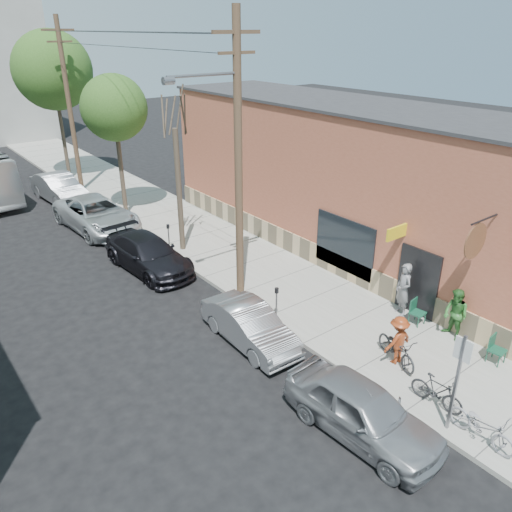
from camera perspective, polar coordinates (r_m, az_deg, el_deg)
ground at (r=15.52m, az=-0.18°, el=-12.98°), size 120.00×120.00×0.00m
sidewalk at (r=25.62m, az=-7.75°, el=2.91°), size 4.50×58.00×0.15m
cafe_building at (r=22.95m, az=10.10°, el=8.69°), size 6.60×20.20×6.61m
sign_post at (r=13.34m, az=22.06°, el=-12.44°), size 0.07×0.45×2.80m
parking_meter_near at (r=17.24m, az=2.36°, el=-4.88°), size 0.14×0.14×1.24m
parking_meter_far at (r=23.01m, az=-9.98°, el=2.62°), size 0.14×0.14×1.24m
utility_pole_near at (r=17.45m, az=-2.19°, el=11.17°), size 3.57×0.28×10.00m
utility_pole_far at (r=32.54m, az=-20.57°, el=15.91°), size 1.80×0.28×10.00m
tree_bare at (r=22.41m, az=-8.79°, el=7.31°), size 0.24×0.24×5.49m
tree_leafy_mid at (r=27.24m, az=-15.91°, el=15.93°), size 3.34×3.34×7.30m
tree_leafy_far at (r=35.55m, az=-22.22°, el=19.04°), size 4.86×4.86×9.31m
patio_chair_a at (r=18.05m, az=17.99°, el=-6.17°), size 0.56×0.56×0.88m
patio_chair_b at (r=17.00m, az=25.85°, el=-9.66°), size 0.55×0.55×0.88m
patron_grey at (r=18.24m, az=16.49°, el=-3.69°), size 0.71×0.84×1.95m
patron_green at (r=17.48m, az=21.83°, el=-6.22°), size 0.86×0.99×1.75m
cyclist at (r=15.77m, az=15.92°, el=-9.23°), size 1.05×0.65×1.57m
cyclist_bike at (r=15.94m, az=15.79°, el=-10.15°), size 1.15×1.92×0.95m
parked_bike_a at (r=14.66m, az=19.97°, el=-14.38°), size 0.56×1.54×0.91m
parked_bike_b at (r=14.02m, az=24.45°, el=-17.27°), size 0.67×1.78×0.92m
car_0 at (r=13.37m, az=12.03°, el=-16.87°), size 2.01×4.41×1.47m
car_1 at (r=16.37m, az=-0.71°, el=-7.95°), size 1.51×4.02×1.31m
car_2 at (r=21.67m, az=-12.24°, el=0.25°), size 2.38×5.10×1.44m
car_3 at (r=26.76m, az=-17.74°, el=4.56°), size 3.01×5.92×1.60m
car_4 at (r=32.06m, az=-21.58°, el=7.25°), size 2.08×4.99×1.60m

